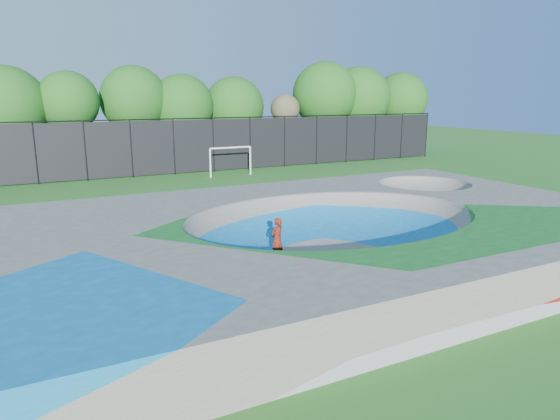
# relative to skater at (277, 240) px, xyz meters

# --- Properties ---
(ground) EXTENTS (120.00, 120.00, 0.00)m
(ground) POSITION_rel_skater_xyz_m (2.18, -0.26, -0.77)
(ground) COLOR #25661C
(ground) RESTS_ON ground
(skate_deck) EXTENTS (22.00, 14.00, 1.50)m
(skate_deck) POSITION_rel_skater_xyz_m (2.18, -0.26, -0.02)
(skate_deck) COLOR gray
(skate_deck) RESTS_ON ground
(skater) EXTENTS (0.67, 0.57, 1.54)m
(skater) POSITION_rel_skater_xyz_m (0.00, 0.00, 0.00)
(skater) COLOR red
(skater) RESTS_ON ground
(skateboard) EXTENTS (0.78, 0.60, 0.05)m
(skateboard) POSITION_rel_skater_xyz_m (0.00, 0.00, -0.75)
(skateboard) COLOR black
(skateboard) RESTS_ON ground
(soccer_goal) EXTENTS (3.16, 0.12, 2.09)m
(soccer_goal) POSITION_rel_skater_xyz_m (5.54, 18.22, 0.68)
(soccer_goal) COLOR white
(soccer_goal) RESTS_ON ground
(fence) EXTENTS (48.09, 0.09, 4.04)m
(fence) POSITION_rel_skater_xyz_m (2.18, 20.74, 1.32)
(fence) COLOR black
(fence) RESTS_ON ground
(treeline) EXTENTS (53.63, 7.25, 8.67)m
(treeline) POSITION_rel_skater_xyz_m (3.17, 25.55, 4.33)
(treeline) COLOR #462E23
(treeline) RESTS_ON ground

